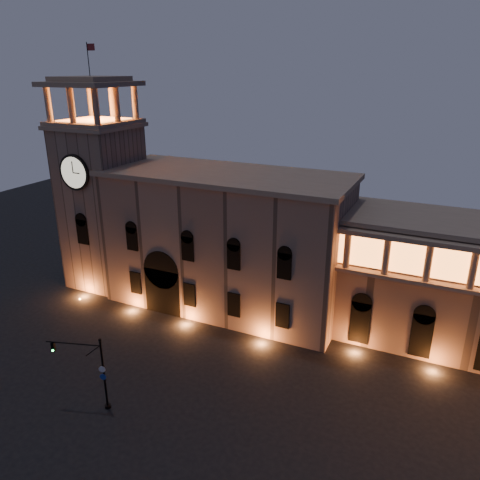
{
  "coord_description": "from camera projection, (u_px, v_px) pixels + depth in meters",
  "views": [
    {
      "loc": [
        23.09,
        -27.63,
        29.49
      ],
      "look_at": [
        2.74,
        16.0,
        11.65
      ],
      "focal_mm": 35.0,
      "sensor_mm": 36.0,
      "label": 1
    }
  ],
  "objects": [
    {
      "name": "ground",
      "position": [
        139.0,
        409.0,
        42.88
      ],
      "size": [
        160.0,
        160.0,
        0.0
      ],
      "primitive_type": "plane",
      "color": "black",
      "rests_on": "ground"
    },
    {
      "name": "government_building",
      "position": [
        225.0,
        241.0,
        59.29
      ],
      "size": [
        30.8,
        12.8,
        17.6
      ],
      "color": "#856857",
      "rests_on": "ground"
    },
    {
      "name": "clock_tower",
      "position": [
        103.0,
        198.0,
        64.48
      ],
      "size": [
        9.8,
        9.8,
        32.4
      ],
      "color": "#856857",
      "rests_on": "ground"
    },
    {
      "name": "traffic_light",
      "position": [
        94.0,
        371.0,
        41.88
      ],
      "size": [
        5.18,
        1.83,
        7.37
      ],
      "rotation": [
        0.0,
        0.0,
        0.3
      ],
      "color": "black",
      "rests_on": "ground"
    }
  ]
}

